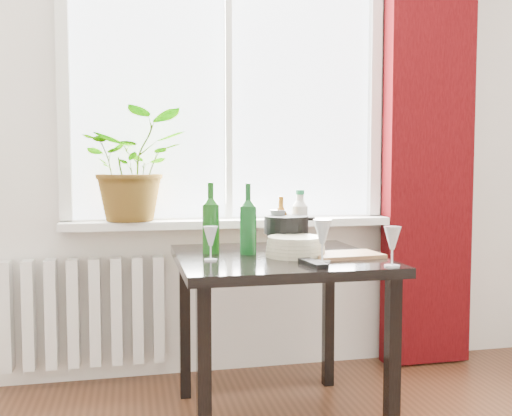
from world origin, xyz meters
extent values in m
cube|color=white|center=(0.00, 2.22, 1.60)|extent=(1.72, 0.08, 1.62)
cube|color=white|center=(0.00, 2.15, 0.82)|extent=(1.72, 0.20, 0.04)
cube|color=#350407|center=(1.12, 2.12, 1.30)|extent=(0.50, 0.12, 2.56)
cube|color=white|center=(-0.75, 2.18, 0.38)|extent=(0.80, 0.10, 0.55)
cube|color=black|center=(0.10, 1.55, 0.72)|extent=(0.85, 0.85, 0.04)
cube|color=black|center=(-0.27, 1.19, 0.35)|extent=(0.05, 0.05, 0.70)
cube|color=black|center=(-0.27, 1.92, 0.35)|extent=(0.05, 0.05, 0.70)
cube|color=black|center=(0.46, 1.19, 0.35)|extent=(0.05, 0.05, 0.70)
cube|color=black|center=(0.46, 1.92, 0.35)|extent=(0.05, 0.05, 0.70)
imported|color=#37701D|center=(-0.49, 2.15, 1.13)|extent=(0.55, 0.50, 0.56)
cylinder|color=beige|center=(0.17, 1.50, 0.78)|extent=(0.32, 0.32, 0.08)
cube|color=black|center=(0.17, 1.26, 0.75)|extent=(0.07, 0.17, 0.02)
cube|color=#926742|center=(0.37, 1.44, 0.75)|extent=(0.30, 0.21, 0.02)
camera|label=1|loc=(-0.51, -0.80, 1.11)|focal=40.00mm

